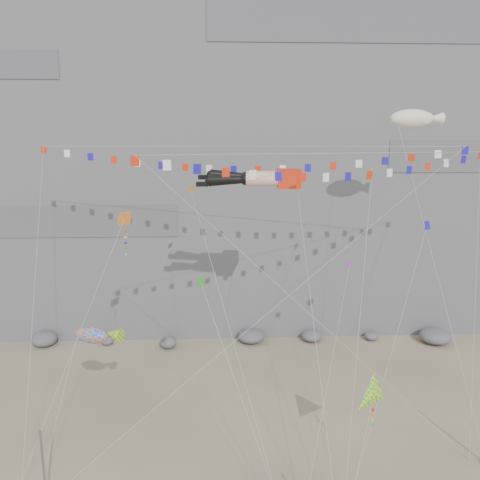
{
  "coord_description": "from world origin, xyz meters",
  "views": [
    {
      "loc": [
        -2.94,
        -25.97,
        19.18
      ],
      "look_at": [
        -1.44,
        9.0,
        11.94
      ],
      "focal_mm": 35.0,
      "sensor_mm": 36.0,
      "label": 1
    }
  ],
  "objects": [
    {
      "name": "flag_banner_upper",
      "position": [
        -1.05,
        8.58,
        18.96
      ],
      "size": [
        30.46,
        15.75,
        26.35
      ],
      "color": "red",
      "rests_on": "ground"
    },
    {
      "name": "small_kite_d",
      "position": [
        7.56,
        6.14,
        16.75
      ],
      "size": [
        5.51,
        14.2,
        22.59
      ],
      "color": "yellow",
      "rests_on": "ground"
    },
    {
      "name": "cliff",
      "position": [
        0.0,
        32.0,
        25.0
      ],
      "size": [
        80.0,
        28.0,
        50.0
      ],
      "primitive_type": "cube",
      "color": "slate",
      "rests_on": "ground"
    },
    {
      "name": "talus_boulders",
      "position": [
        0.0,
        17.0,
        0.6
      ],
      "size": [
        60.0,
        3.0,
        1.2
      ],
      "primitive_type": null,
      "color": "slate",
      "rests_on": "ground"
    },
    {
      "name": "blimp_windsock",
      "position": [
        11.42,
        9.34,
        20.96
      ],
      "size": [
        4.41,
        12.99,
        24.19
      ],
      "color": "beige",
      "rests_on": "ground"
    },
    {
      "name": "anchor_pole_left",
      "position": [
        -12.52,
        -3.5,
        2.18
      ],
      "size": [
        0.12,
        0.12,
        4.37
      ],
      "primitive_type": "cylinder",
      "color": "slate",
      "rests_on": "ground"
    },
    {
      "name": "legs_kite",
      "position": [
        -0.29,
        4.91,
        16.92
      ],
      "size": [
        7.06,
        15.0,
        21.67
      ],
      "rotation": [
        0.0,
        0.0,
        -0.07
      ],
      "color": "red",
      "rests_on": "ground"
    },
    {
      "name": "delta_kite",
      "position": [
        5.62,
        -2.37,
        5.33
      ],
      "size": [
        4.3,
        6.08,
        7.99
      ],
      "color": "yellow",
      "rests_on": "ground"
    },
    {
      "name": "small_kite_e",
      "position": [
        10.24,
        2.9,
        13.82
      ],
      "size": [
        7.43,
        8.71,
        17.47
      ],
      "color": "#1A129E",
      "rests_on": "ground"
    },
    {
      "name": "flag_banner_lower",
      "position": [
        4.46,
        3.35,
        18.56
      ],
      "size": [
        23.55,
        9.58,
        21.08
      ],
      "color": "red",
      "rests_on": "ground"
    },
    {
      "name": "small_kite_c",
      "position": [
        -4.08,
        1.06,
        10.79
      ],
      "size": [
        5.19,
        8.14,
        14.0
      ],
      "color": "#1CA319",
      "rests_on": "ground"
    },
    {
      "name": "harlequin_kite",
      "position": [
        -8.82,
        2.56,
        14.61
      ],
      "size": [
        6.57,
        6.89,
        16.71
      ],
      "color": "red",
      "rests_on": "ground"
    },
    {
      "name": "small_kite_a",
      "position": [
        -4.96,
        8.58,
        15.37
      ],
      "size": [
        5.95,
        15.27,
        22.2
      ],
      "color": "orange",
      "rests_on": "ground"
    },
    {
      "name": "fish_windsock",
      "position": [
        -11.14,
        2.09,
        7.3
      ],
      "size": [
        3.7,
        7.78,
        9.98
      ],
      "color": "orange",
      "rests_on": "ground"
    },
    {
      "name": "small_kite_b",
      "position": [
        6.14,
        5.65,
        10.48
      ],
      "size": [
        5.63,
        11.84,
        16.35
      ],
      "color": "purple",
      "rests_on": "ground"
    },
    {
      "name": "ground",
      "position": [
        0.0,
        0.0,
        0.0
      ],
      "size": [
        120.0,
        120.0,
        0.0
      ],
      "primitive_type": "plane",
      "color": "tan",
      "rests_on": "ground"
    }
  ]
}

